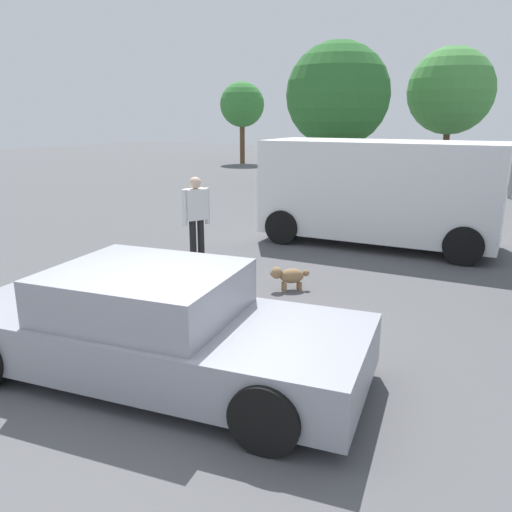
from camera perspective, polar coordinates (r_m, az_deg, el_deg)
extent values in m
plane|color=#515154|center=(5.55, -10.20, -14.84)|extent=(80.00, 80.00, 0.00)
cube|color=gray|center=(5.75, -11.04, -8.90)|extent=(4.83, 2.69, 0.55)
cube|color=gray|center=(5.61, -12.18, -3.85)|extent=(2.21, 2.00, 0.49)
cube|color=slate|center=(5.19, -3.71, -5.10)|extent=(0.37, 1.49, 0.41)
cube|color=slate|center=(6.14, -19.32, -2.73)|extent=(0.37, 1.49, 0.41)
cylinder|color=black|center=(5.94, 6.71, -9.13)|extent=(0.67, 0.35, 0.64)
cylinder|color=black|center=(4.52, 1.15, -17.43)|extent=(0.67, 0.35, 0.64)
cylinder|color=black|center=(7.30, -18.15, -5.09)|extent=(0.67, 0.35, 0.64)
ellipsoid|color=olive|center=(8.43, 4.00, -2.21)|extent=(0.46, 0.45, 0.24)
sphere|color=olive|center=(8.35, 2.32, -1.88)|extent=(0.19, 0.19, 0.19)
sphere|color=olive|center=(8.33, 1.86, -1.95)|extent=(0.09, 0.09, 0.09)
cylinder|color=olive|center=(8.39, 3.24, -3.51)|extent=(0.06, 0.06, 0.14)
cylinder|color=olive|center=(8.51, 3.02, -3.23)|extent=(0.06, 0.06, 0.14)
cylinder|color=olive|center=(8.45, 4.94, -3.39)|extent=(0.06, 0.06, 0.14)
cylinder|color=olive|center=(8.58, 4.69, -3.11)|extent=(0.06, 0.06, 0.14)
sphere|color=olive|center=(8.48, 5.57, -1.88)|extent=(0.11, 0.11, 0.11)
cube|color=white|center=(11.60, 13.57, 7.28)|extent=(5.16, 2.46, 2.04)
cube|color=slate|center=(11.24, 26.04, 8.24)|extent=(0.22, 1.66, 0.82)
cylinder|color=black|center=(12.37, 22.90, 2.93)|extent=(0.78, 0.33, 0.76)
cylinder|color=black|center=(10.56, 22.05, 1.08)|extent=(0.78, 0.33, 0.76)
cylinder|color=black|center=(13.17, 6.28, 4.72)|extent=(0.78, 0.33, 0.76)
cylinder|color=black|center=(11.48, 2.96, 3.25)|extent=(0.78, 0.33, 0.76)
cylinder|color=black|center=(10.06, -7.00, 1.67)|extent=(0.13, 0.13, 0.84)
cylinder|color=black|center=(10.13, -6.13, 1.78)|extent=(0.13, 0.13, 0.84)
cube|color=white|center=(9.96, -6.69, 5.73)|extent=(0.39, 0.47, 0.59)
cylinder|color=white|center=(9.87, -7.95, 5.30)|extent=(0.09, 0.09, 0.70)
cylinder|color=white|center=(10.06, -5.43, 5.56)|extent=(0.09, 0.09, 0.70)
sphere|color=beige|center=(9.90, -6.76, 8.07)|extent=(0.23, 0.23, 0.23)
cylinder|color=brown|center=(31.96, -1.53, 12.48)|extent=(0.30, 0.30, 2.47)
sphere|color=#387F38|center=(31.93, -1.56, 16.47)|extent=(2.64, 2.64, 2.64)
cylinder|color=brown|center=(21.59, 8.79, 10.44)|extent=(0.37, 0.37, 2.06)
sphere|color=#2D6B2D|center=(21.54, 9.08, 17.26)|extent=(4.10, 4.10, 4.10)
cylinder|color=brown|center=(25.27, 20.24, 10.81)|extent=(0.28, 0.28, 2.44)
sphere|color=#478C42|center=(25.25, 20.81, 16.75)|extent=(3.76, 3.76, 3.76)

